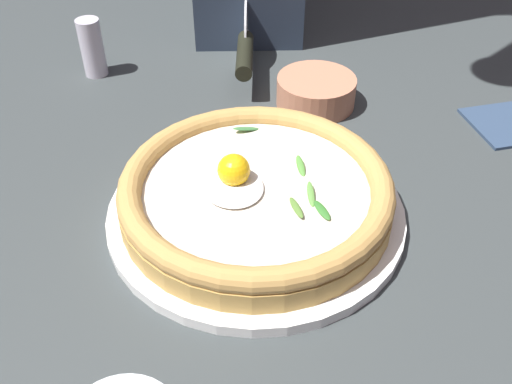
{
  "coord_description": "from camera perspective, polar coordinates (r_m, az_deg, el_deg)",
  "views": [
    {
      "loc": [
        0.41,
        -0.19,
        0.4
      ],
      "look_at": [
        0.01,
        -0.03,
        0.03
      ],
      "focal_mm": 40.06,
      "sensor_mm": 36.0,
      "label": 1
    }
  ],
  "objects": [
    {
      "name": "pizza_cutter",
      "position": [
        0.8,
        -1.08,
        14.29
      ],
      "size": [
        0.16,
        0.08,
        0.09
      ],
      "color": "silver",
      "rests_on": "ground"
    },
    {
      "name": "pepper_shaker",
      "position": [
        0.84,
        -16.05,
        13.68
      ],
      "size": [
        0.03,
        0.03,
        0.08
      ],
      "primitive_type": "cylinder",
      "color": "silver",
      "rests_on": "ground"
    },
    {
      "name": "side_bowl",
      "position": [
        0.75,
        6.01,
        9.95
      ],
      "size": [
        0.1,
        0.1,
        0.04
      ],
      "primitive_type": "cylinder",
      "color": "#BA7859",
      "rests_on": "ground"
    },
    {
      "name": "pizza_plate",
      "position": [
        0.58,
        0.0,
        -1.96
      ],
      "size": [
        0.3,
        0.3,
        0.01
      ],
      "primitive_type": "cylinder",
      "color": "white",
      "rests_on": "ground"
    },
    {
      "name": "ground_plane",
      "position": [
        0.61,
        2.52,
        -2.41
      ],
      "size": [
        2.4,
        2.4,
        0.03
      ],
      "primitive_type": "cube",
      "color": "#343B3B",
      "rests_on": "ground"
    },
    {
      "name": "pizza",
      "position": [
        0.56,
        -0.03,
        0.07
      ],
      "size": [
        0.27,
        0.27,
        0.06
      ],
      "color": "tan",
      "rests_on": "pizza_plate"
    }
  ]
}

